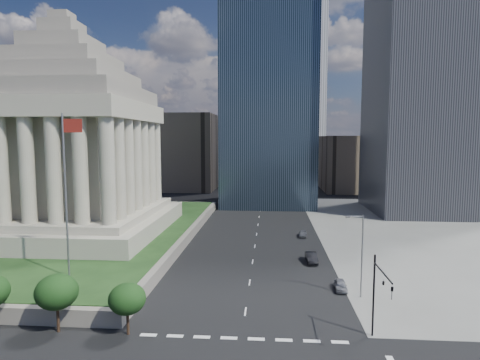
# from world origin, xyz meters

# --- Properties ---
(ground) EXTENTS (500.00, 500.00, 0.00)m
(ground) POSITION_xyz_m (0.00, 100.00, 0.00)
(ground) COLOR black
(ground) RESTS_ON ground
(plaza_terrace) EXTENTS (66.00, 70.00, 1.80)m
(plaza_terrace) POSITION_xyz_m (-45.00, 50.00, 0.90)
(plaza_terrace) COLOR #676359
(plaza_terrace) RESTS_ON ground
(plaza_lawn) EXTENTS (64.00, 68.00, 0.10)m
(plaza_lawn) POSITION_xyz_m (-45.00, 50.00, 1.85)
(plaza_lawn) COLOR #193314
(plaza_lawn) RESTS_ON plaza_terrace
(war_memorial) EXTENTS (34.00, 34.00, 39.00)m
(war_memorial) POSITION_xyz_m (-34.00, 48.00, 21.40)
(war_memorial) COLOR gray
(war_memorial) RESTS_ON plaza_lawn
(flagpole) EXTENTS (2.52, 0.24, 20.00)m
(flagpole) POSITION_xyz_m (-21.83, 24.00, 13.11)
(flagpole) COLOR slate
(flagpole) RESTS_ON plaza_lawn
(midrise_glass) EXTENTS (26.00, 26.00, 60.00)m
(midrise_glass) POSITION_xyz_m (2.00, 95.00, 30.00)
(midrise_glass) COLOR black
(midrise_glass) RESTS_ON ground
(highrise_ne) EXTENTS (26.00, 28.00, 100.00)m
(highrise_ne) POSITION_xyz_m (42.00, 85.00, 50.00)
(highrise_ne) COLOR black
(highrise_ne) RESTS_ON ground
(building_filler_ne) EXTENTS (20.00, 30.00, 20.00)m
(building_filler_ne) POSITION_xyz_m (32.00, 130.00, 10.00)
(building_filler_ne) COLOR brown
(building_filler_ne) RESTS_ON ground
(building_filler_nw) EXTENTS (24.00, 30.00, 28.00)m
(building_filler_nw) POSITION_xyz_m (-30.00, 130.00, 14.00)
(building_filler_nw) COLOR brown
(building_filler_nw) RESTS_ON ground
(traffic_signal_ne) EXTENTS (0.30, 5.74, 8.00)m
(traffic_signal_ne) POSITION_xyz_m (12.50, 13.70, 5.25)
(traffic_signal_ne) COLOR black
(traffic_signal_ne) RESTS_ON ground
(street_lamp_north) EXTENTS (2.13, 0.22, 10.00)m
(street_lamp_north) POSITION_xyz_m (13.33, 25.00, 5.66)
(street_lamp_north) COLOR slate
(street_lamp_north) RESTS_ON ground
(parked_sedan_near) EXTENTS (1.67, 3.71, 1.24)m
(parked_sedan_near) POSITION_xyz_m (11.50, 27.21, 0.62)
(parked_sedan_near) COLOR gray
(parked_sedan_near) RESTS_ON ground
(parked_sedan_mid) EXTENTS (4.56, 1.71, 1.49)m
(parked_sedan_mid) POSITION_xyz_m (9.00, 38.33, 0.74)
(parked_sedan_mid) COLOR black
(parked_sedan_mid) RESTS_ON ground
(parked_sedan_far) EXTENTS (1.88, 3.79, 1.24)m
(parked_sedan_far) POSITION_xyz_m (9.00, 54.58, 0.62)
(parked_sedan_far) COLOR #55575D
(parked_sedan_far) RESTS_ON ground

